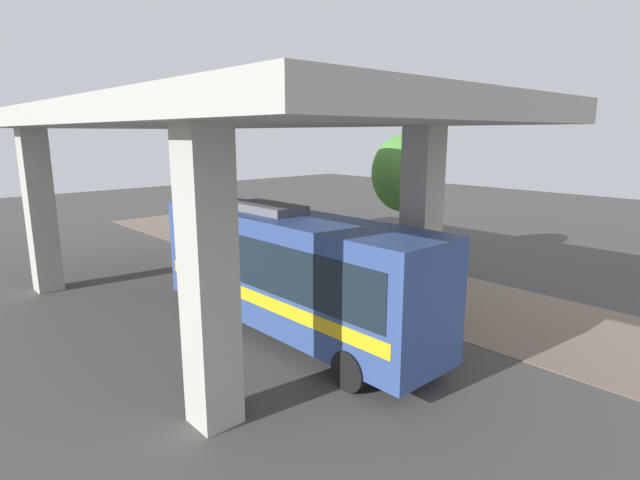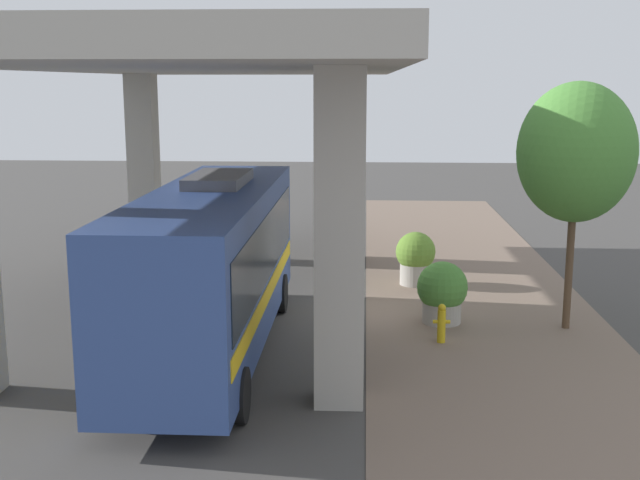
{
  "view_description": "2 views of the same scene",
  "coord_description": "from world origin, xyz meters",
  "px_view_note": "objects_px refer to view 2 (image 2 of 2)",
  "views": [
    {
      "loc": [
        12.32,
        14.67,
        5.96
      ],
      "look_at": [
        0.33,
        1.64,
        2.17
      ],
      "focal_mm": 28.0,
      "sensor_mm": 36.0,
      "label": 1
    },
    {
      "loc": [
        0.05,
        20.33,
        5.89
      ],
      "look_at": [
        1.03,
        3.25,
        2.52
      ],
      "focal_mm": 45.0,
      "sensor_mm": 36.0,
      "label": 2
    }
  ],
  "objects_px": {
    "planter_front": "(442,292)",
    "street_tree_near": "(576,153)",
    "planter_middle": "(415,257)",
    "bus": "(212,261)",
    "fire_hydrant": "(441,323)"
  },
  "relations": [
    {
      "from": "fire_hydrant",
      "to": "street_tree_near",
      "type": "bearing_deg",
      "value": -157.63
    },
    {
      "from": "planter_front",
      "to": "street_tree_near",
      "type": "distance_m",
      "value": 4.59
    },
    {
      "from": "bus",
      "to": "street_tree_near",
      "type": "relative_size",
      "value": 1.73
    },
    {
      "from": "bus",
      "to": "street_tree_near",
      "type": "distance_m",
      "value": 8.8
    },
    {
      "from": "fire_hydrant",
      "to": "planter_middle",
      "type": "distance_m",
      "value": 5.41
    },
    {
      "from": "planter_middle",
      "to": "street_tree_near",
      "type": "distance_m",
      "value": 6.35
    },
    {
      "from": "planter_middle",
      "to": "street_tree_near",
      "type": "xyz_separation_m",
      "value": [
        -3.42,
        4.1,
        3.44
      ]
    },
    {
      "from": "bus",
      "to": "planter_middle",
      "type": "bearing_deg",
      "value": -126.87
    },
    {
      "from": "planter_front",
      "to": "planter_middle",
      "type": "xyz_separation_m",
      "value": [
        0.43,
        -3.81,
        0.04
      ]
    },
    {
      "from": "street_tree_near",
      "to": "planter_front",
      "type": "bearing_deg",
      "value": -5.43
    },
    {
      "from": "planter_front",
      "to": "planter_middle",
      "type": "distance_m",
      "value": 3.84
    },
    {
      "from": "street_tree_near",
      "to": "planter_middle",
      "type": "bearing_deg",
      "value": -50.17
    },
    {
      "from": "planter_middle",
      "to": "street_tree_near",
      "type": "relative_size",
      "value": 0.27
    },
    {
      "from": "planter_front",
      "to": "bus",
      "type": "bearing_deg",
      "value": 26.23
    },
    {
      "from": "street_tree_near",
      "to": "fire_hydrant",
      "type": "bearing_deg",
      "value": 22.37
    }
  ]
}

